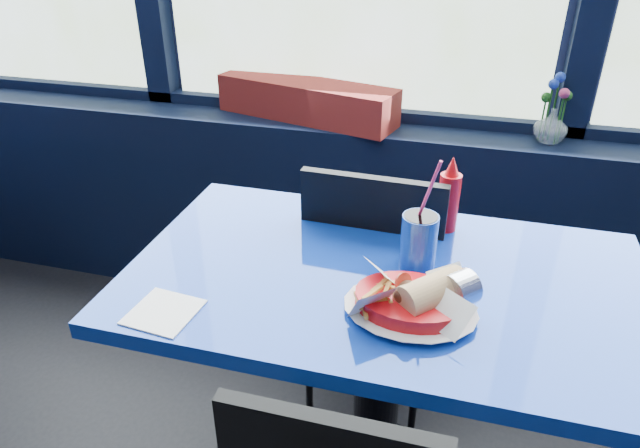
{
  "coord_description": "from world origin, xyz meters",
  "views": [
    {
      "loc": [
        0.44,
        0.9,
        1.5
      ],
      "look_at": [
        0.15,
        1.98,
        0.87
      ],
      "focal_mm": 32.0,
      "sensor_mm": 36.0,
      "label": 1
    }
  ],
  "objects_px": {
    "chair_near_back": "(374,276)",
    "soda_cup": "(419,240)",
    "near_table": "(381,334)",
    "food_basket": "(414,300)",
    "planter_box": "(306,100)",
    "flower_vase": "(552,122)",
    "ketchup_bottle": "(449,198)"
  },
  "relations": [
    {
      "from": "chair_near_back",
      "to": "flower_vase",
      "type": "height_order",
      "value": "flower_vase"
    },
    {
      "from": "near_table",
      "to": "ketchup_bottle",
      "type": "bearing_deg",
      "value": 64.99
    },
    {
      "from": "near_table",
      "to": "food_basket",
      "type": "height_order",
      "value": "food_basket"
    },
    {
      "from": "food_basket",
      "to": "soda_cup",
      "type": "xyz_separation_m",
      "value": [
        -0.01,
        0.18,
        0.04
      ]
    },
    {
      "from": "soda_cup",
      "to": "planter_box",
      "type": "bearing_deg",
      "value": 121.98
    },
    {
      "from": "planter_box",
      "to": "chair_near_back",
      "type": "bearing_deg",
      "value": -41.54
    },
    {
      "from": "near_table",
      "to": "food_basket",
      "type": "xyz_separation_m",
      "value": [
        0.08,
        -0.13,
        0.22
      ]
    },
    {
      "from": "ketchup_bottle",
      "to": "planter_box",
      "type": "bearing_deg",
      "value": 132.25
    },
    {
      "from": "chair_near_back",
      "to": "planter_box",
      "type": "relative_size",
      "value": 1.3
    },
    {
      "from": "near_table",
      "to": "ketchup_bottle",
      "type": "height_order",
      "value": "ketchup_bottle"
    },
    {
      "from": "chair_near_back",
      "to": "soda_cup",
      "type": "xyz_separation_m",
      "value": [
        0.14,
        -0.27,
        0.31
      ]
    },
    {
      "from": "flower_vase",
      "to": "food_basket",
      "type": "bearing_deg",
      "value": -108.53
    },
    {
      "from": "chair_near_back",
      "to": "soda_cup",
      "type": "distance_m",
      "value": 0.43
    },
    {
      "from": "chair_near_back",
      "to": "flower_vase",
      "type": "xyz_separation_m",
      "value": [
        0.49,
        0.53,
        0.35
      ]
    },
    {
      "from": "food_basket",
      "to": "ketchup_bottle",
      "type": "height_order",
      "value": "ketchup_bottle"
    },
    {
      "from": "ketchup_bottle",
      "to": "near_table",
      "type": "bearing_deg",
      "value": -115.01
    },
    {
      "from": "chair_near_back",
      "to": "ketchup_bottle",
      "type": "xyz_separation_m",
      "value": [
        0.19,
        -0.07,
        0.33
      ]
    },
    {
      "from": "chair_near_back",
      "to": "ketchup_bottle",
      "type": "bearing_deg",
      "value": 162.61
    },
    {
      "from": "food_basket",
      "to": "ketchup_bottle",
      "type": "distance_m",
      "value": 0.39
    },
    {
      "from": "planter_box",
      "to": "food_basket",
      "type": "height_order",
      "value": "planter_box"
    },
    {
      "from": "near_table",
      "to": "planter_box",
      "type": "xyz_separation_m",
      "value": [
        -0.45,
        0.88,
        0.3
      ]
    },
    {
      "from": "food_basket",
      "to": "ketchup_bottle",
      "type": "xyz_separation_m",
      "value": [
        0.04,
        0.38,
        0.06
      ]
    },
    {
      "from": "chair_near_back",
      "to": "food_basket",
      "type": "relative_size",
      "value": 2.91
    },
    {
      "from": "near_table",
      "to": "ketchup_bottle",
      "type": "relative_size",
      "value": 5.81
    },
    {
      "from": "near_table",
      "to": "planter_box",
      "type": "height_order",
      "value": "planter_box"
    },
    {
      "from": "chair_near_back",
      "to": "planter_box",
      "type": "xyz_separation_m",
      "value": [
        -0.37,
        0.56,
        0.35
      ]
    },
    {
      "from": "planter_box",
      "to": "ketchup_bottle",
      "type": "distance_m",
      "value": 0.84
    },
    {
      "from": "planter_box",
      "to": "soda_cup",
      "type": "xyz_separation_m",
      "value": [
        0.52,
        -0.83,
        -0.05
      ]
    },
    {
      "from": "planter_box",
      "to": "flower_vase",
      "type": "relative_size",
      "value": 2.97
    },
    {
      "from": "planter_box",
      "to": "flower_vase",
      "type": "xyz_separation_m",
      "value": [
        0.86,
        -0.02,
        0.0
      ]
    },
    {
      "from": "planter_box",
      "to": "food_basket",
      "type": "xyz_separation_m",
      "value": [
        0.53,
        -1.01,
        -0.09
      ]
    },
    {
      "from": "flower_vase",
      "to": "food_basket",
      "type": "distance_m",
      "value": 1.04
    }
  ]
}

